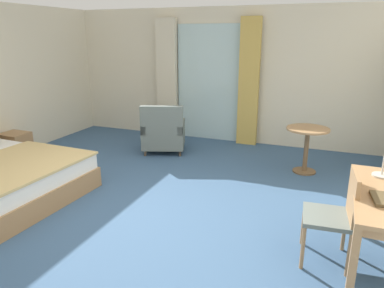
{
  "coord_description": "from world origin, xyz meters",
  "views": [
    {
      "loc": [
        2.14,
        -3.4,
        2.06
      ],
      "look_at": [
        0.63,
        0.42,
        0.83
      ],
      "focal_mm": 33.86,
      "sensor_mm": 36.0,
      "label": 1
    }
  ],
  "objects_px": {
    "desk_chair": "(337,211)",
    "armchair_by_window": "(164,134)",
    "round_cafe_table": "(307,140)",
    "nightstand": "(16,146)"
  },
  "relations": [
    {
      "from": "armchair_by_window",
      "to": "nightstand",
      "type": "bearing_deg",
      "value": -149.11
    },
    {
      "from": "armchair_by_window",
      "to": "round_cafe_table",
      "type": "xyz_separation_m",
      "value": [
        2.51,
        -0.12,
        0.18
      ]
    },
    {
      "from": "armchair_by_window",
      "to": "round_cafe_table",
      "type": "height_order",
      "value": "armchair_by_window"
    },
    {
      "from": "round_cafe_table",
      "to": "nightstand",
      "type": "bearing_deg",
      "value": -165.79
    },
    {
      "from": "armchair_by_window",
      "to": "round_cafe_table",
      "type": "bearing_deg",
      "value": -2.75
    },
    {
      "from": "desk_chair",
      "to": "round_cafe_table",
      "type": "relative_size",
      "value": 1.28
    },
    {
      "from": "nightstand",
      "to": "armchair_by_window",
      "type": "relative_size",
      "value": 0.5
    },
    {
      "from": "round_cafe_table",
      "to": "desk_chair",
      "type": "bearing_deg",
      "value": -79.02
    },
    {
      "from": "desk_chair",
      "to": "armchair_by_window",
      "type": "distance_m",
      "value": 3.85
    },
    {
      "from": "nightstand",
      "to": "desk_chair",
      "type": "height_order",
      "value": "desk_chair"
    }
  ]
}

